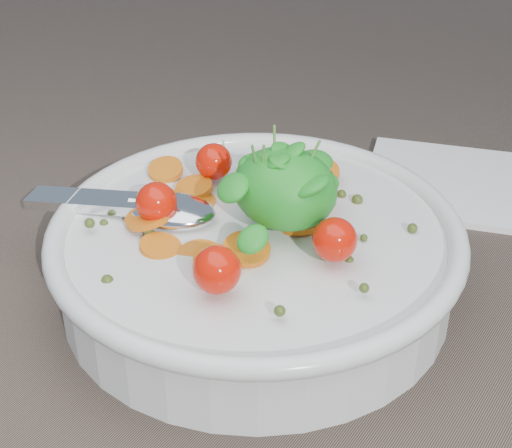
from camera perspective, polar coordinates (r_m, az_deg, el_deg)
The scene contains 3 objects.
ground at distance 0.53m, azimuth -0.40°, elevation -4.37°, with size 6.00×6.00×0.00m, color brown.
bowl at distance 0.50m, azimuth -0.01°, elevation -2.14°, with size 0.28×0.26×0.11m.
napkin at distance 0.65m, azimuth 14.34°, elevation 2.87°, with size 0.14×0.13×0.01m, color white.
Camera 1 is at (0.23, -0.35, 0.32)m, focal length 55.00 mm.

